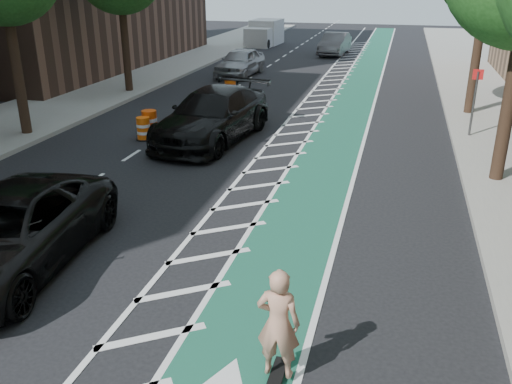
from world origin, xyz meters
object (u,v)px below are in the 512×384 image
(skateboarder, at_px, (278,323))
(suv_near, at_px, (7,232))
(suv_far, at_px, (213,115))
(barrel_a, at_px, (144,129))

(skateboarder, xyz_separation_m, suv_near, (-5.87, 1.80, -0.18))
(skateboarder, height_order, suv_near, skateboarder)
(skateboarder, relative_size, suv_far, 0.28)
(barrel_a, bearing_deg, suv_far, 13.95)
(suv_near, distance_m, barrel_a, 9.12)
(suv_far, distance_m, barrel_a, 2.53)
(suv_near, relative_size, suv_far, 0.91)
(skateboarder, xyz_separation_m, suv_far, (-4.90, 11.40, -0.07))
(barrel_a, bearing_deg, suv_near, -80.92)
(suv_near, relative_size, barrel_a, 6.85)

